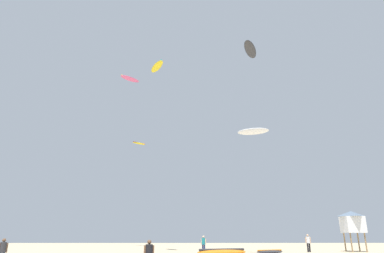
{
  "coord_description": "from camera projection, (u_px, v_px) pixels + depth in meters",
  "views": [
    {
      "loc": [
        -0.27,
        -11.05,
        1.85
      ],
      "look_at": [
        0.0,
        16.42,
        10.68
      ],
      "focal_mm": 31.16,
      "sensor_mm": 36.0,
      "label": 1
    }
  ],
  "objects": [
    {
      "name": "kite_aloft_1",
      "position": [
        253.0,
        131.0,
        33.81
      ],
      "size": [
        3.29,
        1.85,
        0.72
      ],
      "color": "white"
    },
    {
      "name": "kite_aloft_3",
      "position": [
        139.0,
        143.0,
        53.49
      ],
      "size": [
        2.21,
        1.98,
        0.29
      ],
      "color": "yellow"
    },
    {
      "name": "kite_aloft_2",
      "position": [
        130.0,
        79.0,
        52.96
      ],
      "size": [
        3.18,
        3.06,
        0.55
      ],
      "color": "#E5598C"
    },
    {
      "name": "kite_grounded_near",
      "position": [
        222.0,
        252.0,
        29.33
      ],
      "size": [
        4.91,
        2.93,
        0.59
      ],
      "color": "orange",
      "rests_on": "ground"
    },
    {
      "name": "person_right",
      "position": [
        3.0,
        250.0,
        19.47
      ],
      "size": [
        0.4,
        0.39,
        1.57
      ],
      "rotation": [
        0.0,
        0.0,
        2.33
      ],
      "color": "navy",
      "rests_on": "ground"
    },
    {
      "name": "kite_aloft_4",
      "position": [
        157.0,
        67.0,
        39.37
      ],
      "size": [
        2.17,
        3.3,
        0.39
      ],
      "color": "yellow"
    },
    {
      "name": "lifeguard_tower",
      "position": [
        352.0,
        222.0,
        35.84
      ],
      "size": [
        2.3,
        2.3,
        4.15
      ],
      "color": "#8C704C",
      "rests_on": "ground"
    },
    {
      "name": "kite_aloft_0",
      "position": [
        250.0,
        50.0,
        28.8
      ],
      "size": [
        1.94,
        3.24,
        0.39
      ],
      "color": "#2D2D33"
    },
    {
      "name": "person_midground",
      "position": [
        308.0,
        242.0,
        34.63
      ],
      "size": [
        0.58,
        0.4,
        1.76
      ],
      "rotation": [
        0.0,
        0.0,
        1.65
      ],
      "color": "black",
      "rests_on": "ground"
    },
    {
      "name": "person_left",
      "position": [
        204.0,
        243.0,
        32.63
      ],
      "size": [
        0.5,
        0.37,
        1.63
      ],
      "rotation": [
        0.0,
        0.0,
        4.26
      ],
      "color": "navy",
      "rests_on": "ground"
    },
    {
      "name": "kite_grounded_mid",
      "position": [
        270.0,
        252.0,
        31.83
      ],
      "size": [
        3.09,
        2.05,
        0.39
      ],
      "color": "#2D2D33",
      "rests_on": "ground"
    }
  ]
}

